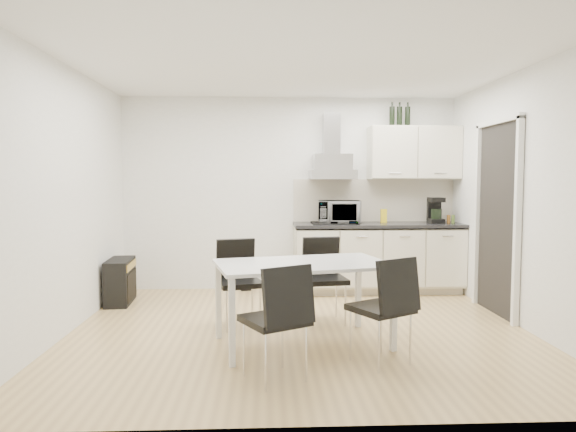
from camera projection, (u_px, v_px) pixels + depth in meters
name	position (u px, v px, depth m)	size (l,w,h in m)	color
ground	(299.00, 330.00, 5.09)	(4.50, 4.50, 0.00)	tan
wall_back	(290.00, 194.00, 6.99)	(4.50, 0.10, 2.60)	white
wall_front	(322.00, 212.00, 3.01)	(4.50, 0.10, 2.60)	white
wall_left	(65.00, 200.00, 4.90)	(0.10, 4.00, 2.60)	white
wall_right	(525.00, 199.00, 5.10)	(0.10, 4.00, 2.60)	white
ceiling	(300.00, 64.00, 4.91)	(4.50, 4.50, 0.00)	white
doorway	(496.00, 220.00, 5.66)	(0.08, 1.04, 2.10)	white
kitchenette	(380.00, 230.00, 6.81)	(2.22, 0.64, 2.52)	beige
dining_table	(303.00, 270.00, 4.61)	(1.67, 1.19, 0.75)	white
chair_far_left	(240.00, 284.00, 5.18)	(0.44, 0.50, 0.88)	black
chair_far_right	(325.00, 281.00, 5.34)	(0.44, 0.50, 0.88)	black
chair_near_left	(275.00, 321.00, 3.81)	(0.44, 0.50, 0.88)	black
chair_near_right	(380.00, 310.00, 4.15)	(0.44, 0.50, 0.88)	black
guitar_amp	(120.00, 281.00, 6.20)	(0.32, 0.66, 0.53)	black
floor_speaker	(246.00, 281.00, 6.95)	(0.15, 0.14, 0.26)	black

